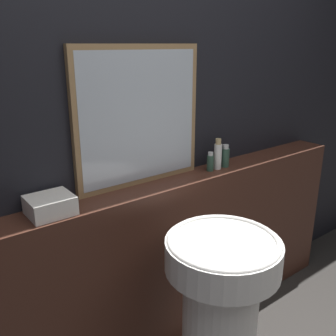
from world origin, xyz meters
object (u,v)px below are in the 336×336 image
object	(u,v)px
conditioner_bottle	(218,155)
shampoo_bottle	(210,162)
mirror	(140,117)
towel_stack	(50,205)
pedestal_sink	(220,312)
lotion_bottle	(225,157)

from	to	relation	value
conditioner_bottle	shampoo_bottle	bearing A→B (deg)	180.00
mirror	conditioner_bottle	bearing A→B (deg)	-9.47
towel_stack	conditioner_bottle	bearing A→B (deg)	0.00
pedestal_sink	towel_stack	world-z (taller)	towel_stack
lotion_bottle	towel_stack	bearing A→B (deg)	180.00
mirror	conditioner_bottle	distance (m)	0.52
mirror	lotion_bottle	xyz separation A→B (m)	(0.51, -0.08, -0.27)
shampoo_bottle	towel_stack	bearing A→B (deg)	-180.00
towel_stack	shampoo_bottle	size ratio (longest dim) A/B	1.69
pedestal_sink	lotion_bottle	size ratio (longest dim) A/B	6.71
mirror	conditioner_bottle	world-z (taller)	mirror
mirror	lotion_bottle	size ratio (longest dim) A/B	5.35
pedestal_sink	towel_stack	bearing A→B (deg)	138.74
mirror	lotion_bottle	distance (m)	0.58
shampoo_bottle	lotion_bottle	size ratio (longest dim) A/B	0.83
pedestal_sink	towel_stack	xyz separation A→B (m)	(-0.52, 0.46, 0.48)
towel_stack	lotion_bottle	xyz separation A→B (m)	(1.00, 0.00, 0.02)
towel_stack	lotion_bottle	world-z (taller)	lotion_bottle
towel_stack	pedestal_sink	bearing A→B (deg)	-41.26
towel_stack	shampoo_bottle	xyz separation A→B (m)	(0.88, 0.00, 0.01)
conditioner_bottle	lotion_bottle	distance (m)	0.06
mirror	lotion_bottle	world-z (taller)	mirror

